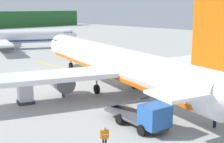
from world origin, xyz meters
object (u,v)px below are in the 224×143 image
airliner_mid_apron (5,37)px  crew_loader_right (105,137)px  cargo_container_near (25,94)px  crew_marshaller (63,88)px  service_truck_pushback (145,116)px  crew_loader_left (215,115)px  airliner_foreground (112,62)px

airliner_mid_apron → crew_loader_right: bearing=-108.2°
cargo_container_near → crew_marshaller: (4.16, -0.93, 0.03)m
service_truck_pushback → crew_loader_right: service_truck_pushback is taller
crew_marshaller → crew_loader_left: (4.19, -16.17, 0.03)m
airliner_foreground → service_truck_pushback: (-6.78, -11.06, -2.22)m
airliner_foreground → crew_loader_right: bearing=-135.3°
airliner_foreground → airliner_mid_apron: (6.62, 44.44, -0.52)m
airliner_mid_apron → crew_loader_left: size_ratio=18.67×
cargo_container_near → crew_marshaller: 4.26m
service_truck_pushback → crew_loader_right: size_ratio=4.03×
airliner_foreground → crew_loader_left: (-2.23, -14.88, -2.33)m
airliner_foreground → service_truck_pushback: bearing=-121.5°
airliner_foreground → airliner_mid_apron: bearing=81.5°
airliner_mid_apron → crew_loader_left: airliner_mid_apron is taller
airliner_mid_apron → service_truck_pushback: (-13.40, -55.50, -1.70)m
service_truck_pushback → cargo_container_near: bearing=105.9°
airliner_foreground → airliner_mid_apron: size_ratio=1.23×
cargo_container_near → crew_loader_left: 19.03m
airliner_foreground → crew_marshaller: 6.95m
crew_loader_left → crew_marshaller: bearing=104.5°
crew_loader_left → cargo_container_near: bearing=116.0°
airliner_mid_apron → service_truck_pushback: 57.12m
service_truck_pushback → airliner_foreground: bearing=58.5°
airliner_foreground → cargo_container_near: bearing=168.1°
crew_marshaller → airliner_mid_apron: bearing=73.2°
airliner_foreground → cargo_container_near: 11.06m
airliner_foreground → service_truck_pushback: 13.16m
crew_loader_right → crew_marshaller: bearing=67.4°
crew_marshaller → crew_loader_left: crew_loader_left is taller
crew_marshaller → crew_loader_left: bearing=-75.5°
airliner_foreground → service_truck_pushback: airliner_foreground is taller
airliner_foreground → crew_marshaller: (-6.41, 1.29, -2.35)m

